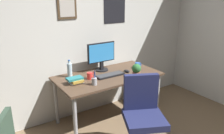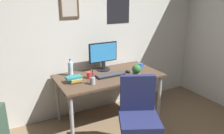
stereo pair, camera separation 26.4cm
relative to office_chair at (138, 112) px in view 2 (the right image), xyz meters
name	(u,v)px [view 2 (the right image)]	position (x,y,z in m)	size (l,w,h in m)	color
wall_back	(85,33)	(-0.14, 1.28, 0.77)	(4.40, 0.10, 2.60)	silver
desk	(109,80)	(0.02, 0.80, 0.13)	(1.52, 0.79, 0.74)	#4C3828
office_chair	(138,112)	(0.00, 0.00, 0.00)	(0.61, 0.61, 0.95)	#1E234C
monitor	(103,55)	(0.05, 1.04, 0.45)	(0.46, 0.20, 0.43)	black
keyboard	(110,75)	(0.02, 0.76, 0.22)	(0.43, 0.15, 0.03)	black
computer_mouse	(128,71)	(0.32, 0.75, 0.23)	(0.06, 0.11, 0.04)	black
water_bottle	(70,69)	(-0.48, 1.04, 0.31)	(0.07, 0.07, 0.25)	silver
coffee_mug_near	(90,75)	(-0.28, 0.81, 0.26)	(0.12, 0.08, 0.09)	red
coffee_mug_far	(140,66)	(0.59, 0.81, 0.25)	(0.12, 0.08, 0.09)	#2659B2
potted_plant	(136,71)	(0.31, 0.51, 0.31)	(0.13, 0.13, 0.20)	brown
pen_cup	(93,80)	(-0.33, 0.59, 0.26)	(0.07, 0.07, 0.20)	#9EA0A5
book_stack_left	(75,79)	(-0.51, 0.78, 0.25)	(0.21, 0.16, 0.08)	silver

